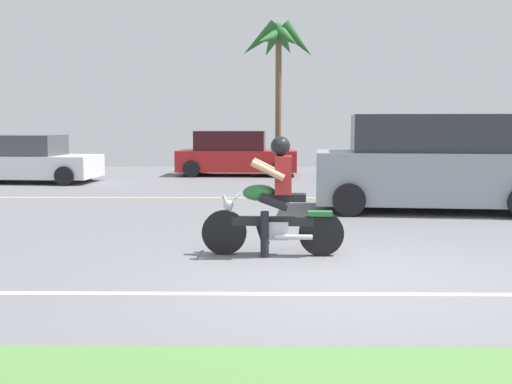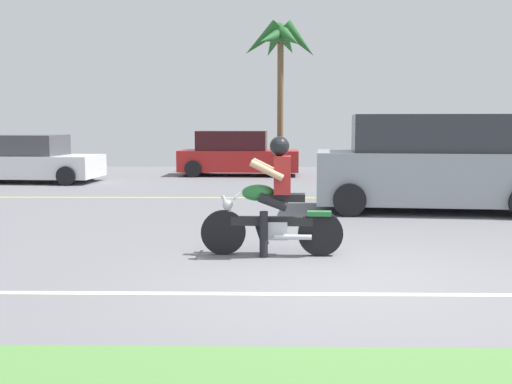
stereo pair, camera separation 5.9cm
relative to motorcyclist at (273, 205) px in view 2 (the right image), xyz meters
The scene contains 9 objects.
ground 1.94m from the motorcyclist, 65.15° to the left, with size 56.00×30.00×0.04m, color slate.
lane_line_near 2.16m from the motorcyclist, 68.15° to the right, with size 50.40×0.12×0.01m, color silver.
lane_line_far 6.40m from the motorcyclist, 83.12° to the left, with size 50.40×0.12×0.01m, color yellow.
motorcyclist is the anchor object (origin of this frame).
suv_nearby 5.38m from the motorcyclist, 52.55° to the left, with size 4.83×2.49×1.96m.
parked_car_0 12.48m from the motorcyclist, 125.88° to the left, with size 4.16×2.26×1.43m.
parked_car_1 12.66m from the motorcyclist, 95.00° to the left, with size 4.13×1.99×1.52m.
parked_car_2 11.71m from the motorcyclist, 68.37° to the left, with size 3.79×2.05×1.60m.
palm_tree_0 15.18m from the motorcyclist, 88.40° to the left, with size 2.96×3.02×5.58m.
Camera 2 is at (-0.85, -6.74, 1.80)m, focal length 42.35 mm.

